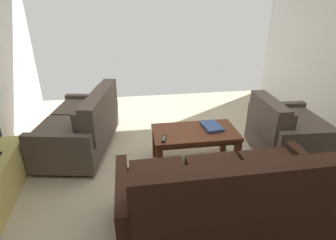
# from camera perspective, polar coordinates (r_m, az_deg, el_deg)

# --- Properties ---
(ground_plane) EXTENTS (4.86, 5.80, 0.01)m
(ground_plane) POSITION_cam_1_polar(r_m,az_deg,el_deg) (3.36, 3.54, -11.36)
(ground_plane) COLOR beige
(sofa_main) EXTENTS (1.86, 0.86, 0.86)m
(sofa_main) POSITION_cam_1_polar(r_m,az_deg,el_deg) (2.52, 11.67, -15.45)
(sofa_main) COLOR black
(sofa_main) RESTS_ON ground
(loveseat_near) EXTENTS (1.06, 1.56, 0.84)m
(loveseat_near) POSITION_cam_1_polar(r_m,az_deg,el_deg) (3.88, -17.49, -1.12)
(loveseat_near) COLOR black
(loveseat_near) RESTS_ON ground
(coffee_table) EXTENTS (1.03, 0.57, 0.47)m
(coffee_table) POSITION_cam_1_polar(r_m,az_deg,el_deg) (3.37, 5.68, -3.41)
(coffee_table) COLOR brown
(coffee_table) RESTS_ON ground
(armchair_side) EXTENTS (0.88, 1.01, 0.81)m
(armchair_side) POSITION_cam_1_polar(r_m,az_deg,el_deg) (3.85, 23.74, -2.40)
(armchair_side) COLOR black
(armchair_side) RESTS_ON ground
(book_stack) EXTENTS (0.24, 0.32, 0.04)m
(book_stack) POSITION_cam_1_polar(r_m,az_deg,el_deg) (3.42, 9.29, -1.37)
(book_stack) COLOR #385693
(book_stack) RESTS_ON coffee_table
(tv_remote) EXTENTS (0.08, 0.17, 0.02)m
(tv_remote) POSITION_cam_1_polar(r_m,az_deg,el_deg) (3.11, -0.85, -3.99)
(tv_remote) COLOR black
(tv_remote) RESTS_ON coffee_table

